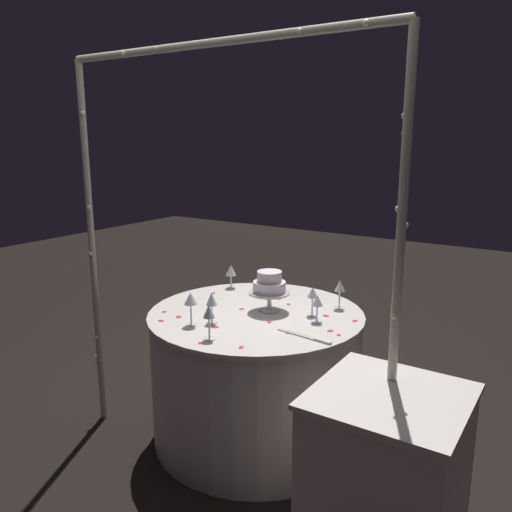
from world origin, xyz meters
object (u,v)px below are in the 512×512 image
main_table (256,375)px  wine_glass_5 (209,313)px  wine_glass_0 (191,300)px  wine_glass_1 (317,302)px  wine_glass_2 (340,288)px  side_table (386,478)px  wine_glass_4 (313,294)px  decorative_arch (214,209)px  cake_knife (308,337)px  wine_glass_3 (231,271)px  tiered_cake (269,285)px  wine_glass_6 (212,301)px

main_table → wine_glass_5: wine_glass_5 is taller
wine_glass_0 → wine_glass_1: bearing=-142.8°
wine_glass_1 → wine_glass_5: size_ratio=0.84×
wine_glass_0 → wine_glass_2: (-0.51, -0.64, -0.01)m
side_table → wine_glass_4: bearing=-43.1°
main_table → wine_glass_0: wine_glass_0 is taller
decorative_arch → wine_glass_1: bearing=-130.7°
wine_glass_1 → cake_knife: wine_glass_1 is taller
wine_glass_3 → wine_glass_4: size_ratio=0.96×
main_table → wine_glass_0: size_ratio=6.90×
tiered_cake → wine_glass_0: size_ratio=1.32×
tiered_cake → wine_glass_4: size_ratio=1.44×
wine_glass_4 → wine_glass_0: bearing=46.4°
wine_glass_1 → wine_glass_5: (0.31, 0.48, 0.02)m
decorative_arch → side_table: 1.32m
wine_glass_1 → wine_glass_4: wine_glass_4 is taller
side_table → wine_glass_2: (0.55, -0.77, 0.48)m
side_table → wine_glass_3: (1.28, -0.77, 0.47)m
wine_glass_3 → cake_knife: 0.92m
main_table → side_table: 1.01m
wine_glass_0 → wine_glass_1: wine_glass_0 is taller
side_table → wine_glass_0: wine_glass_0 is taller
main_table → wine_glass_5: 0.65m
main_table → wine_glass_3: bearing=-38.2°
side_table → tiered_cake: (0.85, -0.52, 0.51)m
wine_glass_0 → tiered_cake: bearing=-118.3°
wine_glass_0 → cake_knife: size_ratio=0.56×
wine_glass_0 → wine_glass_1: size_ratio=1.18×
wine_glass_0 → wine_glass_4: bearing=-133.6°
decorative_arch → main_table: bearing=-89.8°
wine_glass_4 → decorative_arch: bearing=59.9°
wine_glass_0 → wine_glass_3: 0.67m
wine_glass_2 → wine_glass_1: bearing=88.5°
wine_glass_1 → wine_glass_6: (0.43, 0.30, 0.01)m
wine_glass_1 → wine_glass_6: wine_glass_6 is taller
wine_glass_3 → main_table: bearing=141.8°
main_table → wine_glass_6: wine_glass_6 is taller
wine_glass_2 → wine_glass_5: (0.32, 0.73, 0.01)m
wine_glass_6 → main_table: bearing=-110.4°
wine_glass_5 → wine_glass_6: (0.12, -0.17, -0.01)m
wine_glass_2 → main_table: bearing=41.2°
decorative_arch → cake_knife: size_ratio=6.89×
wine_glass_2 → cake_knife: 0.49m
wine_glass_6 → decorative_arch: bearing=137.5°
wine_glass_1 → wine_glass_5: bearing=56.8°
side_table → wine_glass_2: wine_glass_2 is taller
wine_glass_6 → cake_knife: (-0.49, -0.09, -0.11)m
tiered_cake → wine_glass_2: bearing=-140.6°
tiered_cake → wine_glass_1: bearing=177.6°
wine_glass_2 → wine_glass_5: 0.80m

